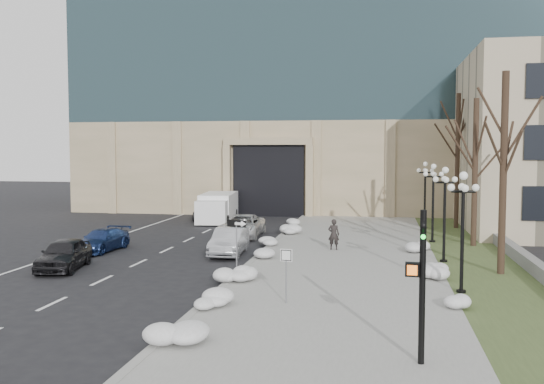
{
  "coord_description": "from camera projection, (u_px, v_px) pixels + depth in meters",
  "views": [
    {
      "loc": [
        5.14,
        -17.89,
        5.59
      ],
      "look_at": [
        -0.08,
        11.5,
        3.5
      ],
      "focal_mm": 40.0,
      "sensor_mm": 36.0,
      "label": 1
    }
  ],
  "objects": [
    {
      "name": "car_a",
      "position": [
        64.0,
        254.0,
        28.24
      ],
      "size": [
        2.46,
        4.5,
        1.45
      ],
      "primitive_type": "imported",
      "rotation": [
        0.0,
        0.0,
        0.18
      ],
      "color": "black",
      "rests_on": "ground"
    },
    {
      "name": "pedestrian",
      "position": [
        334.0,
        234.0,
        33.1
      ],
      "size": [
        0.64,
        0.43,
        1.69
      ],
      "primitive_type": "imported",
      "rotation": [
        0.0,
        0.0,
        3.1
      ],
      "color": "black",
      "rests_on": "sidewalk"
    },
    {
      "name": "traffic_signal",
      "position": [
        421.0,
        290.0,
        15.37
      ],
      "size": [
        0.69,
        0.93,
        4.08
      ],
      "rotation": [
        0.0,
        0.0,
        -0.07
      ],
      "color": "black",
      "rests_on": "ground"
    },
    {
      "name": "snow_clump_e",
      "position": [
        272.0,
        242.0,
        34.64
      ],
      "size": [
        1.1,
        1.6,
        0.36
      ],
      "primitive_type": "ellipsoid",
      "color": "silver",
      "rests_on": "sidewalk"
    },
    {
      "name": "snow_clump_k",
      "position": [
        437.0,
        271.0,
        26.42
      ],
      "size": [
        1.1,
        1.6,
        0.36
      ],
      "primitive_type": "ellipsoid",
      "color": "silver",
      "rests_on": "sidewalk"
    },
    {
      "name": "ground",
      "position": [
        210.0,
        329.0,
        18.86
      ],
      "size": [
        160.0,
        160.0,
        0.0
      ],
      "primitive_type": "plane",
      "color": "black",
      "rests_on": "ground"
    },
    {
      "name": "snow_clump_f",
      "position": [
        286.0,
        231.0,
        39.33
      ],
      "size": [
        1.1,
        1.6,
        0.36
      ],
      "primitive_type": "ellipsoid",
      "color": "silver",
      "rests_on": "sidewalk"
    },
    {
      "name": "curb",
      "position": [
        263.0,
        252.0,
        32.78
      ],
      "size": [
        0.3,
        40.0,
        0.14
      ],
      "primitive_type": "cube",
      "color": "gray",
      "rests_on": "ground"
    },
    {
      "name": "keep_sign",
      "position": [
        286.0,
        264.0,
        21.52
      ],
      "size": [
        0.44,
        0.12,
        2.06
      ],
      "rotation": [
        0.0,
        0.0,
        -0.17
      ],
      "color": "slate",
      "rests_on": "ground"
    },
    {
      "name": "snow_clump_d",
      "position": [
        266.0,
        256.0,
        30.22
      ],
      "size": [
        1.1,
        1.6,
        0.36
      ],
      "primitive_type": "ellipsoid",
      "color": "silver",
      "rests_on": "sidewalk"
    },
    {
      "name": "snow_clump_h",
      "position": [
        455.0,
        305.0,
        20.69
      ],
      "size": [
        1.1,
        1.6,
        0.36
      ],
      "primitive_type": "ellipsoid",
      "color": "silver",
      "rests_on": "sidewalk"
    },
    {
      "name": "lamppost_c",
      "position": [
        433.0,
        192.0,
        35.86
      ],
      "size": [
        1.18,
        1.18,
        4.76
      ],
      "color": "black",
      "rests_on": "ground"
    },
    {
      "name": "box_truck",
      "position": [
        218.0,
        208.0,
        47.26
      ],
      "size": [
        3.0,
        6.99,
        2.16
      ],
      "rotation": [
        0.0,
        0.0,
        0.1
      ],
      "color": "white",
      "rests_on": "ground"
    },
    {
      "name": "tree_far",
      "position": [
        458.0,
        142.0,
        42.14
      ],
      "size": [
        3.2,
        3.2,
        9.5
      ],
      "color": "black",
      "rests_on": "ground"
    },
    {
      "name": "car_b",
      "position": [
        229.0,
        242.0,
        32.14
      ],
      "size": [
        1.75,
        4.41,
        1.43
      ],
      "primitive_type": "imported",
      "rotation": [
        0.0,
        0.0,
        0.05
      ],
      "color": "#B2B5BB",
      "rests_on": "ground"
    },
    {
      "name": "lamppost_b",
      "position": [
        445.0,
        201.0,
        29.47
      ],
      "size": [
        1.18,
        1.18,
        4.76
      ],
      "color": "black",
      "rests_on": "ground"
    },
    {
      "name": "grass_strip",
      "position": [
        475.0,
        258.0,
        30.86
      ],
      "size": [
        4.0,
        40.0,
        0.1
      ],
      "primitive_type": "cube",
      "color": "#3C4B25",
      "rests_on": "ground"
    },
    {
      "name": "snow_clump_a",
      "position": [
        177.0,
        338.0,
        17.02
      ],
      "size": [
        1.1,
        1.6,
        0.36
      ],
      "primitive_type": "ellipsoid",
      "color": "silver",
      "rests_on": "sidewalk"
    },
    {
      "name": "car_c",
      "position": [
        102.0,
        240.0,
        33.36
      ],
      "size": [
        2.04,
        4.31,
        1.22
      ],
      "primitive_type": "imported",
      "rotation": [
        0.0,
        0.0,
        -0.08
      ],
      "color": "navy",
      "rests_on": "ground"
    },
    {
      "name": "lamppost_d",
      "position": [
        425.0,
        186.0,
        42.24
      ],
      "size": [
        1.18,
        1.18,
        4.76
      ],
      "color": "black",
      "rests_on": "ground"
    },
    {
      "name": "snow_clump_i",
      "position": [
        434.0,
        273.0,
        25.94
      ],
      "size": [
        1.1,
        1.6,
        0.36
      ],
      "primitive_type": "ellipsoid",
      "color": "silver",
      "rests_on": "sidewalk"
    },
    {
      "name": "snow_clump_j",
      "position": [
        420.0,
        248.0,
        32.6
      ],
      "size": [
        1.1,
        1.6,
        0.36
      ],
      "primitive_type": "ellipsoid",
      "color": "silver",
      "rests_on": "sidewalk"
    },
    {
      "name": "sidewalk",
      "position": [
        347.0,
        254.0,
        32.0
      ],
      "size": [
        9.0,
        40.0,
        0.12
      ],
      "primitive_type": "cube",
      "color": "gray",
      "rests_on": "ground"
    },
    {
      "name": "lamppost_a",
      "position": [
        463.0,
        216.0,
        23.09
      ],
      "size": [
        1.18,
        1.18,
        4.76
      ],
      "color": "black",
      "rests_on": "ground"
    },
    {
      "name": "snow_clump_b",
      "position": [
        210.0,
        302.0,
        21.03
      ],
      "size": [
        1.1,
        1.6,
        0.36
      ],
      "primitive_type": "ellipsoid",
      "color": "silver",
      "rests_on": "sidewalk"
    },
    {
      "name": "snow_clump_l",
      "position": [
        239.0,
        276.0,
        25.3
      ],
      "size": [
        1.1,
        1.6,
        0.36
      ],
      "primitive_type": "ellipsoid",
      "color": "silver",
      "rests_on": "sidewalk"
    },
    {
      "name": "one_way_sign",
      "position": [
        240.0,
        231.0,
        26.03
      ],
      "size": [
        0.94,
        0.43,
        2.57
      ],
      "rotation": [
        0.0,
        0.0,
        -0.28
      ],
      "color": "slate",
      "rests_on": "ground"
    },
    {
      "name": "office_tower",
      "position": [
        309.0,
        21.0,
        60.73
      ],
      "size": [
        40.0,
        24.7,
        36.0
      ],
      "color": "tan",
      "rests_on": "ground"
    },
    {
      "name": "tree_mid",
      "position": [
        475.0,
        151.0,
        34.32
      ],
      "size": [
        3.2,
        3.2,
        8.5
      ],
      "color": "black",
      "rests_on": "ground"
    },
    {
      "name": "snow_clump_g",
      "position": [
        296.0,
        223.0,
        43.99
      ],
      "size": [
        1.1,
        1.6,
        0.36
      ],
      "primitive_type": "ellipsoid",
      "color": "silver",
      "rests_on": "sidewalk"
    },
    {
      "name": "car_e",
      "position": [
        206.0,
        210.0,
        48.68
      ],
      "size": [
        2.49,
        4.72,
        1.53
      ],
      "primitive_type": "imported",
      "rotation": [
        0.0,
        0.0,
        0.16
      ],
      "color": "#303136",
      "rests_on": "ground"
    },
    {
      "name": "car_d",
      "position": [
        242.0,
        226.0,
        38.63
      ],
      "size": [
        2.52,
        5.24,
        1.44
      ],
      "primitive_type": "imported",
      "rotation": [
        0.0,
        0.0,
        0.02
      ],
      "color": "silver",
      "rests_on": "ground"
    },
    {
      "name": "snow_clump_c",
      "position": [
        235.0,
        276.0,
        25.44
      ],
      "size": [
        1.1,
        1.6,
        0.36
      ],
      "primitive_type": "ellipsoid",
      "color": "silver",
      "rests_on": "sidewalk"
    },
    {
      "name": "stone_wall",
      "position": [
        508.0,
        248.0,
        32.46
      ],
      "size": [
        0.5,
        30.0,
        0.7
      ],
      "primitive_type": "cube",
      "color": "gray",
      "rests_on": "ground"
    },
    {
      "name": "tree_near",
      "position": [
        504.0,
        144.0,
        26.44
      ],
      "size": [
        3.2,
        3.2,
        9.0
      ],
      "color": "black",
      "rests_on": "ground"
    }
  ]
}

